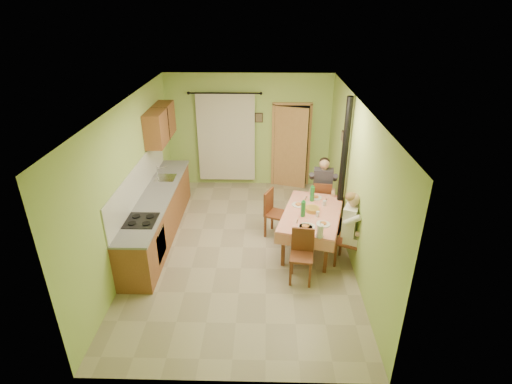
{
  "coord_description": "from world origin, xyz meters",
  "views": [
    {
      "loc": [
        0.41,
        -6.47,
        4.35
      ],
      "look_at": [
        0.25,
        0.1,
        1.15
      ],
      "focal_mm": 28.0,
      "sensor_mm": 36.0,
      "label": 1
    }
  ],
  "objects_px": {
    "man_far": "(323,183)",
    "stove_flue": "(341,187)",
    "dining_table": "(311,230)",
    "chair_near": "(301,266)",
    "chair_right": "(350,250)",
    "man_right": "(352,221)",
    "chair_far": "(321,208)",
    "chair_left": "(276,222)"
  },
  "relations": [
    {
      "from": "chair_left",
      "to": "chair_right",
      "type": "bearing_deg",
      "value": 78.07
    },
    {
      "from": "chair_near",
      "to": "man_right",
      "type": "bearing_deg",
      "value": -143.12
    },
    {
      "from": "dining_table",
      "to": "stove_flue",
      "type": "xyz_separation_m",
      "value": [
        0.61,
        0.55,
        0.64
      ]
    },
    {
      "from": "dining_table",
      "to": "stove_flue",
      "type": "height_order",
      "value": "stove_flue"
    },
    {
      "from": "chair_near",
      "to": "stove_flue",
      "type": "xyz_separation_m",
      "value": [
        0.86,
        1.56,
        0.74
      ]
    },
    {
      "from": "chair_near",
      "to": "man_far",
      "type": "height_order",
      "value": "man_far"
    },
    {
      "from": "dining_table",
      "to": "chair_right",
      "type": "height_order",
      "value": "chair_right"
    },
    {
      "from": "chair_right",
      "to": "man_right",
      "type": "distance_m",
      "value": 0.59
    },
    {
      "from": "chair_left",
      "to": "man_far",
      "type": "xyz_separation_m",
      "value": [
        0.98,
        0.62,
        0.59
      ]
    },
    {
      "from": "man_far",
      "to": "chair_right",
      "type": "bearing_deg",
      "value": -70.42
    },
    {
      "from": "chair_left",
      "to": "stove_flue",
      "type": "xyz_separation_m",
      "value": [
        1.26,
        0.11,
        0.73
      ]
    },
    {
      "from": "chair_near",
      "to": "man_right",
      "type": "xyz_separation_m",
      "value": [
        0.9,
        0.49,
        0.59
      ]
    },
    {
      "from": "chair_near",
      "to": "chair_right",
      "type": "xyz_separation_m",
      "value": [
        0.91,
        0.48,
        0.0
      ]
    },
    {
      "from": "man_far",
      "to": "man_right",
      "type": "distance_m",
      "value": 1.61
    },
    {
      "from": "chair_far",
      "to": "chair_left",
      "type": "xyz_separation_m",
      "value": [
        -0.98,
        -0.61,
        0.0
      ]
    },
    {
      "from": "chair_right",
      "to": "man_right",
      "type": "bearing_deg",
      "value": 90.0
    },
    {
      "from": "chair_far",
      "to": "stove_flue",
      "type": "relative_size",
      "value": 0.33
    },
    {
      "from": "chair_left",
      "to": "man_right",
      "type": "bearing_deg",
      "value": 77.95
    },
    {
      "from": "dining_table",
      "to": "chair_right",
      "type": "xyz_separation_m",
      "value": [
        0.65,
        -0.53,
        -0.09
      ]
    },
    {
      "from": "chair_far",
      "to": "chair_right",
      "type": "distance_m",
      "value": 1.61
    },
    {
      "from": "man_far",
      "to": "man_right",
      "type": "bearing_deg",
      "value": -70.86
    },
    {
      "from": "chair_right",
      "to": "stove_flue",
      "type": "bearing_deg",
      "value": 25.47
    },
    {
      "from": "chair_far",
      "to": "stove_flue",
      "type": "distance_m",
      "value": 0.93
    },
    {
      "from": "chair_near",
      "to": "chair_right",
      "type": "distance_m",
      "value": 1.03
    },
    {
      "from": "chair_near",
      "to": "chair_right",
      "type": "relative_size",
      "value": 0.93
    },
    {
      "from": "dining_table",
      "to": "chair_near",
      "type": "bearing_deg",
      "value": -89.82
    },
    {
      "from": "chair_far",
      "to": "man_far",
      "type": "relative_size",
      "value": 0.67
    },
    {
      "from": "dining_table",
      "to": "chair_left",
      "type": "distance_m",
      "value": 0.79
    },
    {
      "from": "chair_far",
      "to": "man_right",
      "type": "distance_m",
      "value": 1.7
    },
    {
      "from": "chair_near",
      "to": "man_far",
      "type": "distance_m",
      "value": 2.23
    },
    {
      "from": "chair_right",
      "to": "chair_left",
      "type": "height_order",
      "value": "chair_right"
    },
    {
      "from": "chair_right",
      "to": "chair_left",
      "type": "bearing_deg",
      "value": 76.63
    },
    {
      "from": "dining_table",
      "to": "chair_near",
      "type": "xyz_separation_m",
      "value": [
        -0.25,
        -1.01,
        -0.09
      ]
    },
    {
      "from": "stove_flue",
      "to": "man_right",
      "type": "bearing_deg",
      "value": -88.31
    },
    {
      "from": "man_far",
      "to": "stove_flue",
      "type": "bearing_deg",
      "value": -53.55
    },
    {
      "from": "man_far",
      "to": "chair_near",
      "type": "bearing_deg",
      "value": -97.75
    },
    {
      "from": "chair_near",
      "to": "man_right",
      "type": "height_order",
      "value": "man_right"
    },
    {
      "from": "man_far",
      "to": "stove_flue",
      "type": "distance_m",
      "value": 0.6
    },
    {
      "from": "man_right",
      "to": "stove_flue",
      "type": "distance_m",
      "value": 1.08
    },
    {
      "from": "dining_table",
      "to": "stove_flue",
      "type": "distance_m",
      "value": 1.04
    },
    {
      "from": "chair_right",
      "to": "chair_left",
      "type": "xyz_separation_m",
      "value": [
        -1.3,
        0.96,
        -0.0
      ]
    },
    {
      "from": "chair_left",
      "to": "chair_far",
      "type": "bearing_deg",
      "value": 146.52
    }
  ]
}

